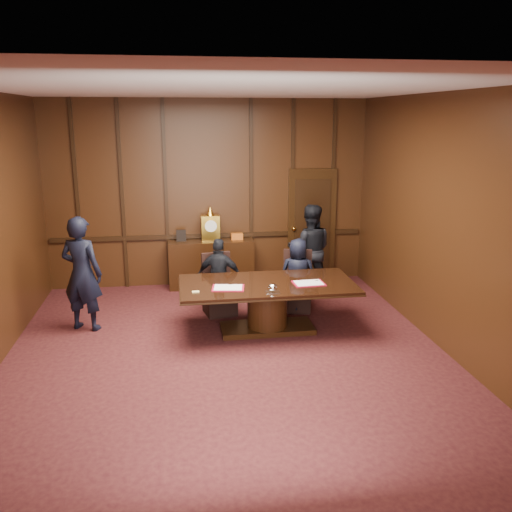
# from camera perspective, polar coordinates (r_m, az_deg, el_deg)

# --- Properties ---
(room) EXTENTS (7.00, 7.04, 3.50)m
(room) POSITION_cam_1_polar(r_m,az_deg,el_deg) (7.03, -2.66, 2.57)
(room) COLOR black
(room) RESTS_ON ground
(sideboard) EXTENTS (1.60, 0.45, 1.54)m
(sideboard) POSITION_cam_1_polar(r_m,az_deg,el_deg) (10.34, -4.73, -0.61)
(sideboard) COLOR black
(sideboard) RESTS_ON ground
(conference_table) EXTENTS (2.62, 1.32, 0.76)m
(conference_table) POSITION_cam_1_polar(r_m,az_deg,el_deg) (8.17, 1.20, -4.53)
(conference_table) COLOR black
(conference_table) RESTS_ON ground
(folder_left) EXTENTS (0.50, 0.39, 0.02)m
(folder_left) POSITION_cam_1_polar(r_m,az_deg,el_deg) (7.85, -2.95, -3.36)
(folder_left) COLOR maroon
(folder_left) RESTS_ON conference_table
(folder_right) EXTENTS (0.48, 0.35, 0.02)m
(folder_right) POSITION_cam_1_polar(r_m,az_deg,el_deg) (8.09, 5.56, -2.86)
(folder_right) COLOR maroon
(folder_right) RESTS_ON conference_table
(inkstand) EXTENTS (0.20, 0.14, 0.12)m
(inkstand) POSITION_cam_1_polar(r_m,az_deg,el_deg) (7.65, 1.78, -3.46)
(inkstand) COLOR white
(inkstand) RESTS_ON conference_table
(notepad) EXTENTS (0.10, 0.07, 0.01)m
(notepad) POSITION_cam_1_polar(r_m,az_deg,el_deg) (7.71, -6.37, -3.77)
(notepad) COLOR #D4B568
(notepad) RESTS_ON conference_table
(chair_left) EXTENTS (0.56, 0.56, 0.99)m
(chair_left) POSITION_cam_1_polar(r_m,az_deg,el_deg) (8.99, -3.89, -4.23)
(chair_left) COLOR black
(chair_left) RESTS_ON ground
(chair_right) EXTENTS (0.58, 0.58, 0.99)m
(chair_right) POSITION_cam_1_polar(r_m,az_deg,el_deg) (9.18, 4.32, -3.83)
(chair_right) COLOR black
(chair_right) RESTS_ON ground
(signatory_left) EXTENTS (0.81, 0.51, 1.28)m
(signatory_left) POSITION_cam_1_polar(r_m,az_deg,el_deg) (8.81, -3.85, -2.24)
(signatory_left) COLOR black
(signatory_left) RESTS_ON ground
(signatory_right) EXTENTS (0.70, 0.56, 1.24)m
(signatory_right) POSITION_cam_1_polar(r_m,az_deg,el_deg) (9.01, 4.43, -2.01)
(signatory_right) COLOR black
(signatory_right) RESTS_ON ground
(witness_left) EXTENTS (0.75, 0.63, 1.76)m
(witness_left) POSITION_cam_1_polar(r_m,az_deg,el_deg) (8.55, -17.85, -1.79)
(witness_left) COLOR black
(witness_left) RESTS_ON ground
(witness_right) EXTENTS (0.92, 0.78, 1.66)m
(witness_right) POSITION_cam_1_polar(r_m,az_deg,el_deg) (9.82, 5.68, 0.63)
(witness_right) COLOR black
(witness_right) RESTS_ON ground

